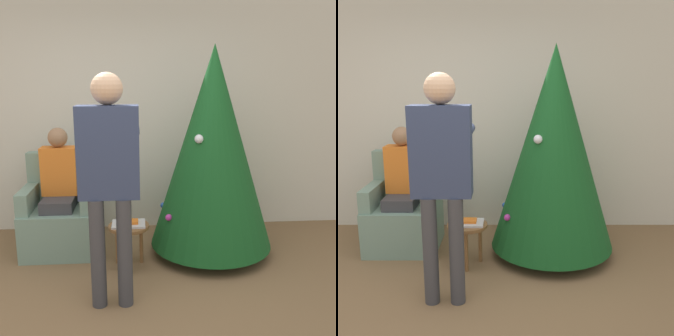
% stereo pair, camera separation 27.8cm
% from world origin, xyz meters
% --- Properties ---
extents(wall_back, '(8.00, 0.06, 2.70)m').
position_xyz_m(wall_back, '(0.00, 2.23, 1.35)').
color(wall_back, beige).
rests_on(wall_back, ground_plane).
extents(christmas_tree, '(1.24, 1.24, 2.11)m').
position_xyz_m(christmas_tree, '(0.95, 1.40, 1.10)').
color(christmas_tree, brown).
rests_on(christmas_tree, ground_plane).
extents(armchair, '(0.73, 0.68, 1.01)m').
position_xyz_m(armchair, '(-0.61, 1.60, 0.36)').
color(armchair, gray).
rests_on(armchair, ground_plane).
extents(person_seated, '(0.36, 0.46, 1.29)m').
position_xyz_m(person_seated, '(-0.61, 1.57, 0.72)').
color(person_seated, '#38383D').
rests_on(person_seated, ground_plane).
extents(person_standing, '(0.47, 0.57, 1.83)m').
position_xyz_m(person_standing, '(-0.01, 0.53, 1.12)').
color(person_standing, '#38383D').
rests_on(person_standing, ground_plane).
extents(side_stool, '(0.39, 0.39, 0.42)m').
position_xyz_m(side_stool, '(0.11, 1.13, 0.35)').
color(side_stool, brown).
rests_on(side_stool, ground_plane).
extents(laptop, '(0.31, 0.23, 0.02)m').
position_xyz_m(laptop, '(0.11, 1.13, 0.43)').
color(laptop, silver).
rests_on(laptop, side_stool).
extents(book, '(0.18, 0.11, 0.02)m').
position_xyz_m(book, '(0.11, 1.13, 0.45)').
color(book, orange).
rests_on(book, laptop).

